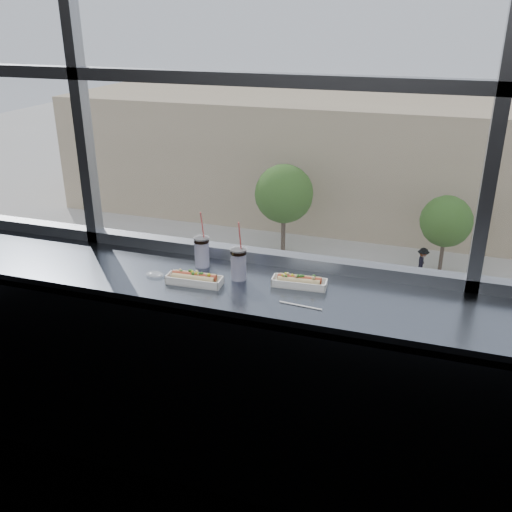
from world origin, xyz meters
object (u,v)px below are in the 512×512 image
(car_far_b, at_px, (433,284))
(pedestrian_b, at_px, (423,260))
(wrapper, at_px, (155,274))
(soda_cup_right, at_px, (239,262))
(tree_center, at_px, (446,221))
(soda_cup_left, at_px, (202,250))
(car_near_c, at_px, (445,377))
(hotdog_tray_right, at_px, (299,281))
(tree_left, at_px, (284,194))
(hotdog_tray_left, at_px, (194,279))
(car_far_a, at_px, (204,254))
(car_near_a, at_px, (39,307))
(loose_straw, at_px, (301,306))
(car_near_b, at_px, (193,331))

(car_far_b, height_order, pedestrian_b, pedestrian_b)
(pedestrian_b, bearing_deg, wrapper, 178.01)
(pedestrian_b, bearing_deg, soda_cup_right, 178.84)
(tree_center, bearing_deg, soda_cup_left, -93.49)
(soda_cup_right, distance_m, car_near_c, 19.76)
(soda_cup_left, bearing_deg, tree_center, 86.51)
(soda_cup_right, xyz_separation_m, tree_center, (1.49, 28.23, -9.22))
(car_far_b, bearing_deg, car_near_c, -174.94)
(hotdog_tray_right, distance_m, soda_cup_right, 0.30)
(soda_cup_left, xyz_separation_m, wrapper, (-0.17, -0.19, -0.07))
(tree_left, bearing_deg, hotdog_tray_left, -75.40)
(car_far_a, height_order, car_near_a, car_near_a)
(car_near_c, bearing_deg, loose_straw, -178.74)
(soda_cup_left, relative_size, car_near_c, 0.05)
(hotdog_tray_left, bearing_deg, tree_left, 101.64)
(tree_center, bearing_deg, hotdog_tray_right, -92.43)
(hotdog_tray_right, xyz_separation_m, soda_cup_right, (-0.30, -0.01, 0.06))
(loose_straw, height_order, car_near_a, loose_straw)
(wrapper, distance_m, pedestrian_b, 29.40)
(hotdog_tray_left, height_order, loose_straw, hotdog_tray_left)
(hotdog_tray_left, height_order, car_far_a, hotdog_tray_left)
(tree_center, bearing_deg, tree_left, 180.00)
(car_near_b, relative_size, car_near_a, 1.15)
(hotdog_tray_right, relative_size, pedestrian_b, 0.13)
(hotdog_tray_right, xyz_separation_m, car_far_a, (-11.24, 24.22, -11.13))
(tree_left, xyz_separation_m, tree_center, (9.05, -0.00, -0.67))
(soda_cup_left, relative_size, car_far_b, 0.05)
(wrapper, relative_size, car_far_b, 0.02)
(tree_center, bearing_deg, car_far_a, -162.17)
(loose_straw, distance_m, car_near_c, 19.83)
(car_far_b, bearing_deg, wrapper, 175.89)
(soda_cup_right, bearing_deg, car_near_b, 116.38)
(car_far_b, relative_size, tree_center, 1.31)
(soda_cup_right, bearing_deg, car_near_c, 83.13)
(tree_left, bearing_deg, soda_cup_left, -75.39)
(soda_cup_right, relative_size, tree_center, 0.07)
(tree_center, bearing_deg, car_near_a, -144.99)
(hotdog_tray_left, distance_m, hotdog_tray_right, 0.49)
(hotdog_tray_right, xyz_separation_m, tree_left, (-7.86, 28.22, -8.50))
(car_near_a, bearing_deg, loose_straw, -139.88)
(soda_cup_left, relative_size, tree_left, 0.05)
(hotdog_tray_left, relative_size, tree_center, 0.06)
(car_far_b, distance_m, pedestrian_b, 2.96)
(hotdog_tray_left, bearing_deg, loose_straw, -9.60)
(car_near_a, bearing_deg, soda_cup_left, -140.47)
(car_far_b, bearing_deg, car_near_b, 130.51)
(soda_cup_left, height_order, loose_straw, soda_cup_left)
(wrapper, distance_m, car_near_c, 19.85)
(car_near_a, distance_m, tree_left, 14.70)
(soda_cup_left, relative_size, tree_center, 0.07)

